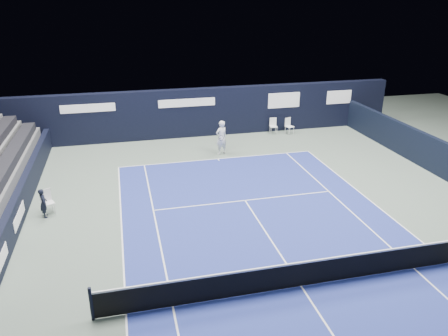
{
  "coord_description": "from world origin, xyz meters",
  "views": [
    {
      "loc": [
        -5.12,
        -10.6,
        8.7
      ],
      "look_at": [
        -0.76,
        7.32,
        1.3
      ],
      "focal_mm": 35.0,
      "sensor_mm": 36.0,
      "label": 1
    }
  ],
  "objects_px": {
    "line_judge_chair": "(47,200)",
    "tennis_player": "(221,138)",
    "tennis_net": "(302,273)",
    "folding_chair_back_a": "(273,123)",
    "folding_chair_back_b": "(289,125)"
  },
  "relations": [
    {
      "from": "tennis_net",
      "to": "tennis_player",
      "type": "bearing_deg",
      "value": 88.27
    },
    {
      "from": "folding_chair_back_a",
      "to": "folding_chair_back_b",
      "type": "bearing_deg",
      "value": -12.03
    },
    {
      "from": "folding_chair_back_b",
      "to": "line_judge_chair",
      "type": "height_order",
      "value": "line_judge_chair"
    },
    {
      "from": "line_judge_chair",
      "to": "tennis_net",
      "type": "relative_size",
      "value": 0.08
    },
    {
      "from": "line_judge_chair",
      "to": "folding_chair_back_b",
      "type": "bearing_deg",
      "value": 7.15
    },
    {
      "from": "folding_chair_back_a",
      "to": "tennis_player",
      "type": "bearing_deg",
      "value": -136.72
    },
    {
      "from": "folding_chair_back_b",
      "to": "line_judge_chair",
      "type": "xyz_separation_m",
      "value": [
        -14.13,
        -8.25,
        0.0
      ]
    },
    {
      "from": "folding_chair_back_b",
      "to": "tennis_net",
      "type": "distance_m",
      "value": 16.51
    },
    {
      "from": "tennis_net",
      "to": "tennis_player",
      "type": "relative_size",
      "value": 6.47
    },
    {
      "from": "folding_chair_back_a",
      "to": "tennis_net",
      "type": "height_order",
      "value": "tennis_net"
    },
    {
      "from": "tennis_net",
      "to": "folding_chair_back_a",
      "type": "bearing_deg",
      "value": 73.53
    },
    {
      "from": "folding_chair_back_a",
      "to": "tennis_player",
      "type": "relative_size",
      "value": 0.52
    },
    {
      "from": "line_judge_chair",
      "to": "tennis_player",
      "type": "distance_m",
      "value": 10.38
    },
    {
      "from": "line_judge_chair",
      "to": "tennis_net",
      "type": "height_order",
      "value": "tennis_net"
    },
    {
      "from": "line_judge_chair",
      "to": "tennis_net",
      "type": "xyz_separation_m",
      "value": [
        8.46,
        -7.26,
        -0.09
      ]
    }
  ]
}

